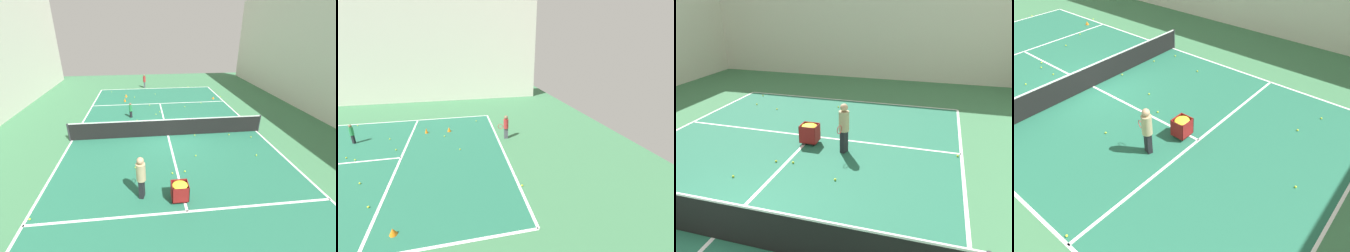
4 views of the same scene
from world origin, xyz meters
TOP-DOWN VIEW (x-y plane):
  - ground_plane at (0.00, 0.00)m, footprint 35.66×35.66m
  - court_playing_area at (0.00, 0.00)m, footprint 10.81×21.41m
  - line_baseline_far at (0.00, 10.71)m, footprint 10.81×0.10m
  - line_service_far at (0.00, 5.89)m, footprint 10.81×0.10m
  - line_centre_service at (0.00, 0.00)m, footprint 0.10×11.78m
  - hall_enclosure_far at (0.00, 15.91)m, footprint 21.06×0.15m
  - tennis_net at (0.00, 0.00)m, footprint 11.11×0.10m
  - coach_at_net at (1.54, 4.95)m, footprint 0.43×0.71m
  - ball_cart at (0.17, 5.27)m, footprint 0.61×0.55m
  - tennis_ball_1 at (-1.10, 2.39)m, footprint 0.07×0.07m
  - tennis_ball_3 at (-0.08, 9.47)m, footprint 0.07×0.07m
  - tennis_ball_11 at (5.28, 5.65)m, footprint 0.07×0.07m
  - tennis_ball_14 at (0.23, 3.68)m, footprint 0.07×0.07m
  - tennis_ball_16 at (-4.51, 10.18)m, footprint 0.07×0.07m
  - tennis_ball_18 at (-0.34, 3.61)m, footprint 0.07×0.07m
  - tennis_ball_23 at (-4.04, 8.74)m, footprint 0.07×0.07m
  - tennis_ball_25 at (-2.75, 8.36)m, footprint 0.07×0.07m
  - tennis_ball_27 at (1.83, 3.06)m, footprint 0.07×0.07m

SIDE VIEW (x-z plane):
  - ground_plane at x=0.00m, z-range 0.00..0.00m
  - court_playing_area at x=0.00m, z-range 0.00..0.00m
  - line_baseline_far at x=0.00m, z-range 0.00..0.01m
  - line_service_far at x=0.00m, z-range 0.00..0.01m
  - line_centre_service at x=0.00m, z-range 0.00..0.01m
  - tennis_ball_1 at x=-1.10m, z-range 0.00..0.07m
  - tennis_ball_3 at x=-0.08m, z-range 0.00..0.07m
  - tennis_ball_11 at x=5.28m, z-range 0.00..0.07m
  - tennis_ball_14 at x=0.23m, z-range 0.00..0.07m
  - tennis_ball_16 at x=-4.51m, z-range 0.00..0.07m
  - tennis_ball_18 at x=-0.34m, z-range 0.00..0.07m
  - tennis_ball_23 at x=-4.04m, z-range 0.00..0.07m
  - tennis_ball_25 at x=-2.75m, z-range 0.00..0.07m
  - tennis_ball_27 at x=1.83m, z-range 0.00..0.07m
  - ball_cart at x=0.17m, z-range 0.15..0.90m
  - tennis_net at x=0.00m, z-range 0.02..1.05m
  - coach_at_net at x=1.54m, z-range 0.13..1.85m
  - hall_enclosure_far at x=0.00m, z-range 0.00..8.36m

